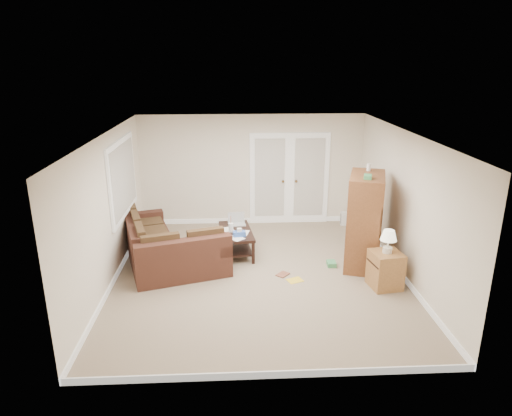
{
  "coord_description": "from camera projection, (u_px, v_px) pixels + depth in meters",
  "views": [
    {
      "loc": [
        -0.43,
        -7.28,
        3.65
      ],
      "look_at": [
        -0.03,
        0.47,
        1.1
      ],
      "focal_mm": 32.0,
      "sensor_mm": 36.0,
      "label": 1
    }
  ],
  "objects": [
    {
      "name": "wall_front",
      "position": [
        274.0,
        285.0,
        5.07
      ],
      "size": [
        5.0,
        0.02,
        2.5
      ],
      "primitive_type": "cube",
      "color": "white",
      "rests_on": "floor"
    },
    {
      "name": "french_doors",
      "position": [
        289.0,
        179.0,
        10.36
      ],
      "size": [
        1.8,
        0.05,
        2.13
      ],
      "color": "white",
      "rests_on": "floor"
    },
    {
      "name": "window_left",
      "position": [
        123.0,
        178.0,
        8.41
      ],
      "size": [
        0.05,
        1.92,
        1.42
      ],
      "color": "white",
      "rests_on": "wall_left"
    },
    {
      "name": "wall_back",
      "position": [
        252.0,
        170.0,
        10.29
      ],
      "size": [
        5.0,
        0.02,
        2.5
      ],
      "primitive_type": "cube",
      "color": "white",
      "rests_on": "floor"
    },
    {
      "name": "floor",
      "position": [
        259.0,
        275.0,
        8.07
      ],
      "size": [
        5.5,
        5.5,
        0.0
      ],
      "primitive_type": "plane",
      "color": "gray",
      "rests_on": "ground"
    },
    {
      "name": "floor_greenbox",
      "position": [
        331.0,
        264.0,
        8.42
      ],
      "size": [
        0.16,
        0.21,
        0.08
      ],
      "primitive_type": "cube",
      "rotation": [
        0.0,
        0.0,
        -0.02
      ],
      "color": "#45995A",
      "rests_on": "floor"
    },
    {
      "name": "side_cabinet",
      "position": [
        386.0,
        267.0,
        7.55
      ],
      "size": [
        0.55,
        0.55,
        1.01
      ],
      "rotation": [
        0.0,
        0.0,
        0.16
      ],
      "color": "#A9733E",
      "rests_on": "floor"
    },
    {
      "name": "wall_right",
      "position": [
        405.0,
        206.0,
        7.8
      ],
      "size": [
        0.02,
        5.5,
        2.5
      ],
      "primitive_type": "cube",
      "color": "white",
      "rests_on": "floor"
    },
    {
      "name": "wall_left",
      "position": [
        109.0,
        211.0,
        7.55
      ],
      "size": [
        0.02,
        5.5,
        2.5
      ],
      "primitive_type": "cube",
      "color": "white",
      "rests_on": "floor"
    },
    {
      "name": "floor_book",
      "position": [
        279.0,
        273.0,
        8.13
      ],
      "size": [
        0.28,
        0.28,
        0.02
      ],
      "primitive_type": "imported",
      "rotation": [
        0.0,
        0.0,
        -0.72
      ],
      "color": "brown",
      "rests_on": "floor"
    },
    {
      "name": "coffee_table",
      "position": [
        236.0,
        240.0,
        8.93
      ],
      "size": [
        0.71,
        1.22,
        0.79
      ],
      "rotation": [
        0.0,
        0.0,
        0.11
      ],
      "color": "black",
      "rests_on": "floor"
    },
    {
      "name": "baseboards",
      "position": [
        259.0,
        273.0,
        8.05
      ],
      "size": [
        5.0,
        5.5,
        0.1
      ],
      "primitive_type": null,
      "color": "white",
      "rests_on": "floor"
    },
    {
      "name": "space_heater",
      "position": [
        344.0,
        218.0,
        10.45
      ],
      "size": [
        0.13,
        0.11,
        0.32
      ],
      "primitive_type": "cube",
      "rotation": [
        0.0,
        0.0,
        0.05
      ],
      "color": "white",
      "rests_on": "floor"
    },
    {
      "name": "sectional_sofa",
      "position": [
        163.0,
        248.0,
        8.45
      ],
      "size": [
        2.33,
        2.64,
        0.77
      ],
      "rotation": [
        0.0,
        0.0,
        0.3
      ],
      "color": "#4A271C",
      "rests_on": "floor"
    },
    {
      "name": "tv_armoire",
      "position": [
        364.0,
        220.0,
        8.23
      ],
      "size": [
        0.89,
        1.2,
        1.84
      ],
      "rotation": [
        0.0,
        0.0,
        -0.31
      ],
      "color": "brown",
      "rests_on": "floor"
    },
    {
      "name": "ceiling",
      "position": [
        259.0,
        134.0,
        7.29
      ],
      "size": [
        5.0,
        5.5,
        0.02
      ],
      "primitive_type": "cube",
      "color": "white",
      "rests_on": "wall_back"
    },
    {
      "name": "floor_magazine",
      "position": [
        295.0,
        280.0,
        7.88
      ],
      "size": [
        0.32,
        0.29,
        0.01
      ],
      "primitive_type": "cube",
      "rotation": [
        0.0,
        0.0,
        0.39
      ],
      "color": "yellow",
      "rests_on": "floor"
    }
  ]
}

